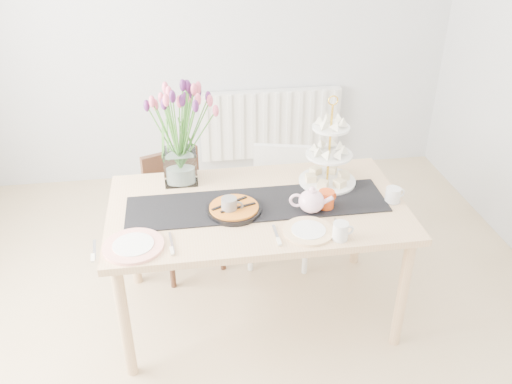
{
  "coord_description": "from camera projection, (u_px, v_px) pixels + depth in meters",
  "views": [
    {
      "loc": [
        -0.26,
        -2.05,
        2.29
      ],
      "look_at": [
        0.1,
        0.37,
        0.86
      ],
      "focal_mm": 38.0,
      "sensor_mm": 36.0,
      "label": 1
    }
  ],
  "objects": [
    {
      "name": "room_shell",
      "position": [
        245.0,
        147.0,
        2.28
      ],
      "size": [
        4.5,
        4.5,
        4.5
      ],
      "color": "tan",
      "rests_on": "ground"
    },
    {
      "name": "radiator",
      "position": [
        270.0,
        124.0,
        4.64
      ],
      "size": [
        1.2,
        0.08,
        0.6
      ],
      "primitive_type": "cube",
      "color": "white",
      "rests_on": "room_shell"
    },
    {
      "name": "dining_table",
      "position": [
        257.0,
        217.0,
        2.97
      ],
      "size": [
        1.6,
        0.9,
        0.75
      ],
      "color": "tan",
      "rests_on": "ground"
    },
    {
      "name": "chair_brown",
      "position": [
        179.0,
        203.0,
        3.53
      ],
      "size": [
        0.5,
        0.5,
        0.77
      ],
      "rotation": [
        0.0,
        0.0,
        0.38
      ],
      "color": "#371F14",
      "rests_on": "ground"
    },
    {
      "name": "chair_white",
      "position": [
        281.0,
        196.0,
        3.62
      ],
      "size": [
        0.47,
        0.47,
        0.76
      ],
      "rotation": [
        0.0,
        0.0,
        -0.24
      ],
      "color": "white",
      "rests_on": "ground"
    },
    {
      "name": "table_runner",
      "position": [
        257.0,
        204.0,
        2.93
      ],
      "size": [
        1.4,
        0.35,
        0.01
      ],
      "primitive_type": "cube",
      "color": "black",
      "rests_on": "dining_table"
    },
    {
      "name": "tulip_vase",
      "position": [
        177.0,
        121.0,
        2.98
      ],
      "size": [
        0.68,
        0.68,
        0.58
      ],
      "rotation": [
        0.0,
        0.0,
        0.01
      ],
      "color": "silver",
      "rests_on": "dining_table"
    },
    {
      "name": "cake_stand",
      "position": [
        328.0,
        162.0,
        3.07
      ],
      "size": [
        0.33,
        0.33,
        0.48
      ],
      "rotation": [
        0.0,
        0.0,
        0.1
      ],
      "color": "gold",
      "rests_on": "dining_table"
    },
    {
      "name": "teapot",
      "position": [
        311.0,
        201.0,
        2.83
      ],
      "size": [
        0.26,
        0.23,
        0.14
      ],
      "primitive_type": null,
      "rotation": [
        0.0,
        0.0,
        -0.26
      ],
      "color": "white",
      "rests_on": "dining_table"
    },
    {
      "name": "cream_jug",
      "position": [
        393.0,
        195.0,
        2.94
      ],
      "size": [
        0.09,
        0.09,
        0.08
      ],
      "primitive_type": "cylinder",
      "rotation": [
        0.0,
        0.0,
        0.14
      ],
      "color": "silver",
      "rests_on": "dining_table"
    },
    {
      "name": "tart_tin",
      "position": [
        234.0,
        209.0,
        2.86
      ],
      "size": [
        0.29,
        0.29,
        0.04
      ],
      "rotation": [
        0.0,
        0.0,
        0.06
      ],
      "color": "black",
      "rests_on": "dining_table"
    },
    {
      "name": "mug_grey",
      "position": [
        229.0,
        206.0,
        2.82
      ],
      "size": [
        0.09,
        0.09,
        0.1
      ],
      "primitive_type": "cylinder",
      "rotation": [
        0.0,
        0.0,
        -0.05
      ],
      "color": "slate",
      "rests_on": "dining_table"
    },
    {
      "name": "mug_white",
      "position": [
        340.0,
        231.0,
        2.63
      ],
      "size": [
        0.08,
        0.08,
        0.09
      ],
      "primitive_type": "cylinder",
      "rotation": [
        0.0,
        0.0,
        0.07
      ],
      "color": "silver",
      "rests_on": "dining_table"
    },
    {
      "name": "mug_orange",
      "position": [
        326.0,
        200.0,
        2.87
      ],
      "size": [
        0.12,
        0.12,
        0.1
      ],
      "primitive_type": "cylinder",
      "rotation": [
        0.0,
        0.0,
        0.54
      ],
      "color": "#E24C19",
      "rests_on": "dining_table"
    },
    {
      "name": "plate_left",
      "position": [
        133.0,
        246.0,
        2.59
      ],
      "size": [
        0.32,
        0.32,
        0.02
      ],
      "primitive_type": "cylinder",
      "rotation": [
        0.0,
        0.0,
        0.11
      ],
      "color": "white",
      "rests_on": "dining_table"
    },
    {
      "name": "plate_right",
      "position": [
        308.0,
        231.0,
        2.7
      ],
      "size": [
        0.26,
        0.26,
        0.01
      ],
      "primitive_type": "cylinder",
      "rotation": [
        0.0,
        0.0,
        0.02
      ],
      "color": "white",
      "rests_on": "dining_table"
    }
  ]
}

